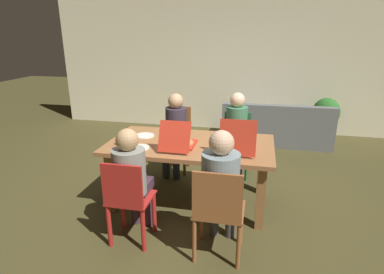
{
  "coord_description": "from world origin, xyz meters",
  "views": [
    {
      "loc": [
        0.77,
        -3.48,
        2.04
      ],
      "look_at": [
        0.0,
        0.1,
        0.82
      ],
      "focal_mm": 29.79,
      "sensor_mm": 36.0,
      "label": 1
    }
  ],
  "objects_px": {
    "person_2": "(132,174)",
    "drinking_glass_0": "(128,137)",
    "couch": "(276,129)",
    "pizza_box_1": "(238,146)",
    "chair_0": "(178,136)",
    "plate_0": "(144,136)",
    "plate_1": "(139,148)",
    "potted_plant": "(326,116)",
    "chair_3": "(218,210)",
    "person_0": "(175,127)",
    "person_1": "(236,129)",
    "dining_table": "(190,151)",
    "chair_1": "(236,140)",
    "drinking_glass_1": "(121,140)",
    "pizza_box_0": "(179,142)",
    "person_3": "(221,182)",
    "chair_2": "(128,200)"
  },
  "relations": [
    {
      "from": "potted_plant",
      "to": "person_0",
      "type": "bearing_deg",
      "value": -141.38
    },
    {
      "from": "chair_3",
      "to": "couch",
      "type": "relative_size",
      "value": 0.47
    },
    {
      "from": "person_2",
      "to": "couch",
      "type": "bearing_deg",
      "value": 65.49
    },
    {
      "from": "chair_1",
      "to": "plate_1",
      "type": "bearing_deg",
      "value": -127.37
    },
    {
      "from": "dining_table",
      "to": "person_3",
      "type": "distance_m",
      "value": 0.98
    },
    {
      "from": "person_1",
      "to": "chair_3",
      "type": "distance_m",
      "value": 1.88
    },
    {
      "from": "person_0",
      "to": "drinking_glass_0",
      "type": "relative_size",
      "value": 8.06
    },
    {
      "from": "dining_table",
      "to": "person_3",
      "type": "relative_size",
      "value": 1.58
    },
    {
      "from": "person_3",
      "to": "drinking_glass_1",
      "type": "xyz_separation_m",
      "value": [
        -1.24,
        0.6,
        0.11
      ]
    },
    {
      "from": "chair_3",
      "to": "drinking_glass_1",
      "type": "height_order",
      "value": "chair_3"
    },
    {
      "from": "person_0",
      "to": "person_3",
      "type": "distance_m",
      "value": 1.91
    },
    {
      "from": "plate_0",
      "to": "plate_1",
      "type": "relative_size",
      "value": 1.06
    },
    {
      "from": "chair_1",
      "to": "couch",
      "type": "distance_m",
      "value": 1.66
    },
    {
      "from": "chair_3",
      "to": "pizza_box_1",
      "type": "relative_size",
      "value": 1.98
    },
    {
      "from": "person_1",
      "to": "plate_1",
      "type": "relative_size",
      "value": 5.23
    },
    {
      "from": "person_1",
      "to": "pizza_box_0",
      "type": "xyz_separation_m",
      "value": [
        -0.57,
        -1.02,
        0.1
      ]
    },
    {
      "from": "dining_table",
      "to": "chair_1",
      "type": "height_order",
      "value": "chair_1"
    },
    {
      "from": "pizza_box_0",
      "to": "plate_1",
      "type": "distance_m",
      "value": 0.46
    },
    {
      "from": "pizza_box_1",
      "to": "couch",
      "type": "xyz_separation_m",
      "value": [
        0.54,
        2.67,
        -0.56
      ]
    },
    {
      "from": "couch",
      "to": "pizza_box_1",
      "type": "bearing_deg",
      "value": -101.43
    },
    {
      "from": "person_1",
      "to": "drinking_glass_0",
      "type": "height_order",
      "value": "person_1"
    },
    {
      "from": "pizza_box_1",
      "to": "plate_0",
      "type": "bearing_deg",
      "value": 167.3
    },
    {
      "from": "person_0",
      "to": "pizza_box_1",
      "type": "xyz_separation_m",
      "value": [
        0.99,
        -0.97,
        0.13
      ]
    },
    {
      "from": "person_2",
      "to": "pizza_box_0",
      "type": "relative_size",
      "value": 2.37
    },
    {
      "from": "chair_2",
      "to": "drinking_glass_0",
      "type": "bearing_deg",
      "value": 111.65
    },
    {
      "from": "person_2",
      "to": "drinking_glass_1",
      "type": "height_order",
      "value": "person_2"
    },
    {
      "from": "couch",
      "to": "drinking_glass_1",
      "type": "bearing_deg",
      "value": -123.93
    },
    {
      "from": "chair_3",
      "to": "plate_0",
      "type": "xyz_separation_m",
      "value": [
        -1.1,
        1.13,
        0.26
      ]
    },
    {
      "from": "chair_1",
      "to": "person_3",
      "type": "bearing_deg",
      "value": -90.0
    },
    {
      "from": "person_0",
      "to": "chair_1",
      "type": "bearing_deg",
      "value": 11.92
    },
    {
      "from": "person_0",
      "to": "potted_plant",
      "type": "relative_size",
      "value": 1.39
    },
    {
      "from": "person_2",
      "to": "couch",
      "type": "distance_m",
      "value": 3.7
    },
    {
      "from": "chair_3",
      "to": "pizza_box_0",
      "type": "bearing_deg",
      "value": 123.98
    },
    {
      "from": "plate_1",
      "to": "potted_plant",
      "type": "relative_size",
      "value": 0.28
    },
    {
      "from": "person_2",
      "to": "pizza_box_1",
      "type": "relative_size",
      "value": 2.53
    },
    {
      "from": "dining_table",
      "to": "chair_0",
      "type": "xyz_separation_m",
      "value": [
        -0.41,
        0.98,
        -0.16
      ]
    },
    {
      "from": "drinking_glass_0",
      "to": "couch",
      "type": "relative_size",
      "value": 0.07
    },
    {
      "from": "person_1",
      "to": "plate_0",
      "type": "xyz_separation_m",
      "value": [
        -1.1,
        -0.74,
        0.06
      ]
    },
    {
      "from": "chair_0",
      "to": "plate_0",
      "type": "height_order",
      "value": "chair_0"
    },
    {
      "from": "pizza_box_1",
      "to": "plate_1",
      "type": "height_order",
      "value": "pizza_box_1"
    },
    {
      "from": "dining_table",
      "to": "pizza_box_0",
      "type": "height_order",
      "value": "pizza_box_0"
    },
    {
      "from": "dining_table",
      "to": "pizza_box_1",
      "type": "relative_size",
      "value": 4.16
    },
    {
      "from": "person_2",
      "to": "drinking_glass_0",
      "type": "height_order",
      "value": "person_2"
    },
    {
      "from": "person_2",
      "to": "drinking_glass_0",
      "type": "relative_size",
      "value": 8.01
    },
    {
      "from": "chair_0",
      "to": "chair_2",
      "type": "relative_size",
      "value": 1.07
    },
    {
      "from": "person_0",
      "to": "plate_1",
      "type": "relative_size",
      "value": 5.06
    },
    {
      "from": "person_1",
      "to": "potted_plant",
      "type": "height_order",
      "value": "person_1"
    },
    {
      "from": "person_2",
      "to": "plate_1",
      "type": "distance_m",
      "value": 0.54
    },
    {
      "from": "chair_2",
      "to": "person_1",
      "type": "bearing_deg",
      "value": 64.01
    },
    {
      "from": "chair_0",
      "to": "plate_1",
      "type": "xyz_separation_m",
      "value": [
        -0.12,
        -1.28,
        0.26
      ]
    }
  ]
}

